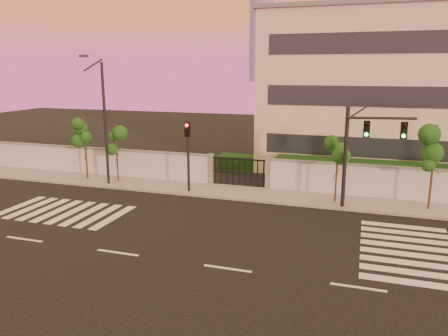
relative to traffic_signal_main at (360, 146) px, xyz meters
The scene contains 13 objects.
ground 11.06m from the traffic_signal_main, 116.34° to the right, with size 120.00×120.00×0.00m, color black.
sidewalk 5.97m from the traffic_signal_main, 166.08° to the left, with size 60.00×3.00×0.15m, color gray.
perimeter_wall 5.85m from the traffic_signal_main, 149.68° to the left, with size 60.00×0.36×2.20m.
hedge_row 7.01m from the traffic_signal_main, 122.75° to the left, with size 41.00×4.25×1.80m.
institutional_building 13.60m from the traffic_signal_main, 70.92° to the left, with size 24.40×12.40×12.25m.
road_markings 9.12m from the traffic_signal_main, 137.98° to the right, with size 57.00×7.62×0.02m.
street_tree_b 18.52m from the traffic_signal_main, behind, with size 1.53×1.22×4.58m.
street_tree_c 16.02m from the traffic_signal_main, behind, with size 1.33×1.06×4.28m.
street_tree_d 1.69m from the traffic_signal_main, 142.23° to the left, with size 1.30×1.04×3.90m.
street_tree_e 4.05m from the traffic_signal_main, 15.05° to the left, with size 1.54×1.22×4.86m.
traffic_signal_main is the anchor object (origin of this frame).
traffic_signal_secondary 10.33m from the traffic_signal_main, behind, with size 0.37×0.35×4.75m.
streetlight_west 16.31m from the traffic_signal_main, behind, with size 0.52×2.08×8.65m.
Camera 1 is at (4.85, -15.35, 7.76)m, focal length 35.00 mm.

